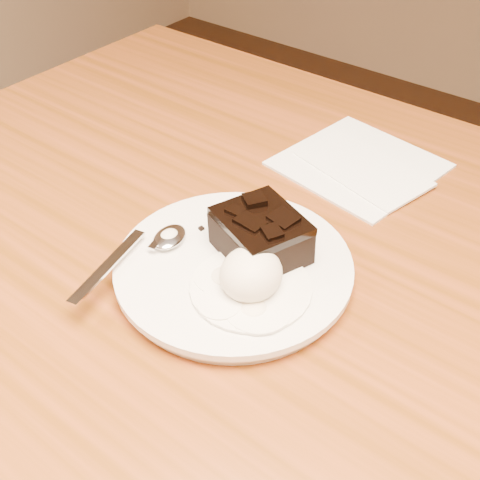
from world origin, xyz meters
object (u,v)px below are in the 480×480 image
Objects in this scene: plate at (234,269)px; spoon at (170,238)px; brownie at (261,238)px; napkin at (359,163)px; ice_cream_scoop at (251,274)px.

plate is 1.39× the size of spoon.
plate is 0.04m from brownie.
plate is 0.07m from spoon.
spoon is (-0.07, -0.02, 0.01)m from plate.
napkin is at bearing 90.36° from plate.
ice_cream_scoop is 0.10m from spoon.
napkin is at bearing 93.50° from brownie.
brownie is 1.37× the size of ice_cream_scoop.
spoon reaches higher than plate.
ice_cream_scoop reaches higher than spoon.
spoon is 0.98× the size of napkin.
spoon is (-0.10, 0.00, -0.01)m from ice_cream_scoop.
ice_cream_scoop is 0.27m from napkin.
napkin is (-0.04, 0.27, -0.03)m from ice_cream_scoop.
napkin is (0.07, 0.26, -0.02)m from spoon.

